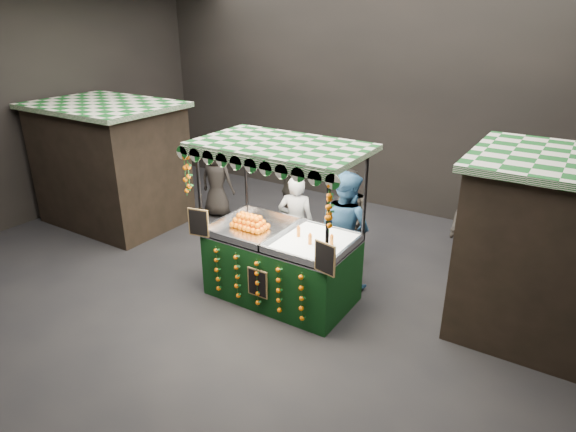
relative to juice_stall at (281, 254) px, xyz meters
The scene contains 12 objects.
ground 0.95m from the juice_stall, 155.97° to the right, with size 12.00×12.00×0.00m, color black.
market_hall 2.64m from the juice_stall, 155.97° to the right, with size 12.10×10.10×5.05m.
neighbour_stall_left 4.97m from the juice_stall, behind, with size 3.00×2.20×2.60m.
neighbour_stall_right 4.16m from the juice_stall, 18.17° to the left, with size 3.00×2.20×2.60m.
juice_stall is the anchor object (origin of this frame).
vendor_grey 1.06m from the juice_stall, 108.44° to the left, with size 0.75×0.62×1.76m.
vendor_blue 1.21m from the juice_stall, 59.01° to the left, with size 1.16×1.03×1.99m.
shopper_0 5.66m from the juice_stall, 149.62° to the left, with size 0.66×0.48×1.69m.
shopper_1 1.64m from the juice_stall, 76.16° to the left, with size 1.11×1.08×1.80m.
shopper_2 2.96m from the juice_stall, 118.74° to the left, with size 1.02×0.99×1.71m.
shopper_3 3.81m from the juice_stall, 53.97° to the left, with size 1.13×1.26×1.69m.
shopper_4 3.87m from the juice_stall, 145.01° to the left, with size 0.87×0.65×1.63m.
Camera 1 is at (4.32, -5.62, 4.35)m, focal length 30.86 mm.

